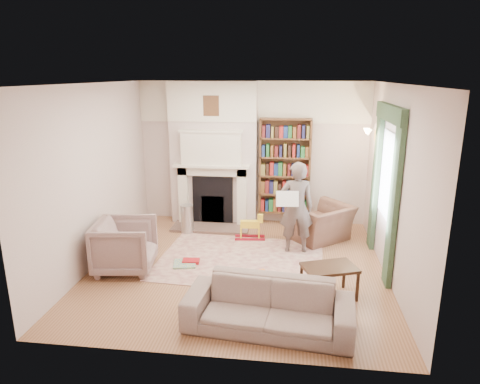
# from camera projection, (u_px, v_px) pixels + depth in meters

# --- Properties ---
(floor) EXTENTS (4.50, 4.50, 0.00)m
(floor) POSITION_uv_depth(u_px,v_px,m) (238.00, 266.00, 6.74)
(floor) COLOR brown
(floor) RESTS_ON ground
(ceiling) EXTENTS (4.50, 4.50, 0.00)m
(ceiling) POSITION_uv_depth(u_px,v_px,m) (238.00, 83.00, 5.99)
(ceiling) COLOR white
(ceiling) RESTS_ON wall_back
(wall_back) EXTENTS (4.50, 0.00, 4.50)m
(wall_back) POSITION_uv_depth(u_px,v_px,m) (252.00, 153.00, 8.51)
(wall_back) COLOR beige
(wall_back) RESTS_ON floor
(wall_front) EXTENTS (4.50, 0.00, 4.50)m
(wall_front) POSITION_uv_depth(u_px,v_px,m) (208.00, 235.00, 4.21)
(wall_front) COLOR beige
(wall_front) RESTS_ON floor
(wall_left) EXTENTS (0.00, 4.50, 4.50)m
(wall_left) POSITION_uv_depth(u_px,v_px,m) (94.00, 176.00, 6.63)
(wall_left) COLOR beige
(wall_left) RESTS_ON floor
(wall_right) EXTENTS (0.00, 4.50, 4.50)m
(wall_right) POSITION_uv_depth(u_px,v_px,m) (394.00, 185.00, 6.09)
(wall_right) COLOR beige
(wall_right) RESTS_ON floor
(fireplace) EXTENTS (1.70, 0.58, 2.80)m
(fireplace) POSITION_uv_depth(u_px,v_px,m) (214.00, 155.00, 8.42)
(fireplace) COLOR beige
(fireplace) RESTS_ON floor
(bookcase) EXTENTS (1.00, 0.24, 1.85)m
(bookcase) POSITION_uv_depth(u_px,v_px,m) (285.00, 167.00, 8.37)
(bookcase) COLOR brown
(bookcase) RESTS_ON floor
(window) EXTENTS (0.02, 0.90, 1.30)m
(window) POSITION_uv_depth(u_px,v_px,m) (388.00, 175.00, 6.46)
(window) COLOR silver
(window) RESTS_ON wall_right
(curtain_left) EXTENTS (0.07, 0.32, 2.40)m
(curtain_left) POSITION_uv_depth(u_px,v_px,m) (394.00, 204.00, 5.87)
(curtain_left) COLOR #2C412A
(curtain_left) RESTS_ON floor
(curtain_right) EXTENTS (0.07, 0.32, 2.40)m
(curtain_right) POSITION_uv_depth(u_px,v_px,m) (376.00, 180.00, 7.20)
(curtain_right) COLOR #2C412A
(curtain_right) RESTS_ON floor
(pelmet) EXTENTS (0.09, 1.70, 0.24)m
(pelmet) POSITION_uv_depth(u_px,v_px,m) (390.00, 113.00, 6.22)
(pelmet) COLOR #2C412A
(pelmet) RESTS_ON wall_right
(wall_sconce) EXTENTS (0.20, 0.24, 0.24)m
(wall_sconce) POSITION_uv_depth(u_px,v_px,m) (365.00, 135.00, 7.42)
(wall_sconce) COLOR gold
(wall_sconce) RESTS_ON wall_right
(rug) EXTENTS (2.74, 2.17, 0.01)m
(rug) POSITION_uv_depth(u_px,v_px,m) (240.00, 260.00, 6.96)
(rug) COLOR beige
(rug) RESTS_ON floor
(armchair_reading) EXTENTS (1.33, 1.32, 0.65)m
(armchair_reading) POSITION_uv_depth(u_px,v_px,m) (320.00, 223.00, 7.75)
(armchair_reading) COLOR brown
(armchair_reading) RESTS_ON floor
(armchair_left) EXTENTS (0.98, 0.96, 0.80)m
(armchair_left) POSITION_uv_depth(u_px,v_px,m) (125.00, 246.00, 6.53)
(armchair_left) COLOR gray
(armchair_left) RESTS_ON floor
(sofa) EXTENTS (2.04, 0.97, 0.58)m
(sofa) POSITION_uv_depth(u_px,v_px,m) (269.00, 306.00, 5.03)
(sofa) COLOR #9E9582
(sofa) RESTS_ON floor
(man_reading) EXTENTS (0.60, 0.43, 1.56)m
(man_reading) POSITION_uv_depth(u_px,v_px,m) (296.00, 208.00, 7.11)
(man_reading) COLOR #5C4F4A
(man_reading) RESTS_ON floor
(newspaper) EXTENTS (0.37, 0.14, 0.25)m
(newspaper) POSITION_uv_depth(u_px,v_px,m) (287.00, 199.00, 6.88)
(newspaper) COLOR white
(newspaper) RESTS_ON man_reading
(coffee_table) EXTENTS (0.81, 0.66, 0.45)m
(coffee_table) POSITION_uv_depth(u_px,v_px,m) (329.00, 282.00, 5.77)
(coffee_table) COLOR #342012
(coffee_table) RESTS_ON floor
(paraffin_heater) EXTENTS (0.25, 0.25, 0.55)m
(paraffin_heater) POSITION_uv_depth(u_px,v_px,m) (187.00, 219.00, 8.10)
(paraffin_heater) COLOR #AFB1B7
(paraffin_heater) RESTS_ON floor
(rocking_horse) EXTENTS (0.57, 0.27, 0.48)m
(rocking_horse) POSITION_uv_depth(u_px,v_px,m) (250.00, 227.00, 7.78)
(rocking_horse) COLOR yellow
(rocking_horse) RESTS_ON rug
(board_game) EXTENTS (0.41, 0.41, 0.03)m
(board_game) POSITION_uv_depth(u_px,v_px,m) (185.00, 264.00, 6.77)
(board_game) COLOR #CECF49
(board_game) RESTS_ON rug
(game_box_lid) EXTENTS (0.28, 0.20, 0.04)m
(game_box_lid) POSITION_uv_depth(u_px,v_px,m) (191.00, 261.00, 6.84)
(game_box_lid) COLOR #A41219
(game_box_lid) RESTS_ON rug
(comic_annuals) EXTENTS (0.79, 0.55, 0.02)m
(comic_annuals) POSITION_uv_depth(u_px,v_px,m) (255.00, 278.00, 6.31)
(comic_annuals) COLOR red
(comic_annuals) RESTS_ON rug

